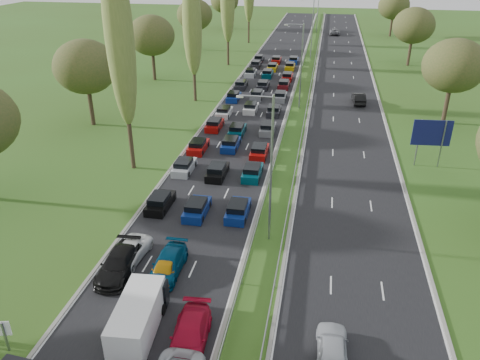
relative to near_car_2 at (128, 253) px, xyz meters
The scene contains 19 objects.
ground 42.94m from the near_car_2, 76.49° to the left, with size 260.00×260.00×0.00m, color #365119.
near_carriageway 44.37m from the near_car_2, 85.76° to the left, with size 10.50×215.00×0.04m, color black.
far_carriageway 47.33m from the near_car_2, 69.23° to the left, with size 10.50×215.00×0.04m, color black.
central_reservation 45.37m from the near_car_2, 77.23° to the left, with size 2.36×215.00×0.32m.
lamp_columns 41.34m from the near_car_2, 75.84° to the left, with size 0.18×140.18×12.00m.
poplar_row 32.68m from the near_car_2, 101.28° to the left, with size 2.80×127.80×22.44m.
woodland_left 30.24m from the near_car_2, 124.05° to the left, with size 8.00×166.00×11.10m.
woodland_right 41.58m from the near_car_2, 43.90° to the left, with size 8.00×153.00×11.10m.
traffic_queue_fill 39.39m from the near_car_2, 85.21° to the left, with size 9.01×66.43×0.80m.
near_car_2 is the anchor object (origin of this frame).
near_car_3 1.61m from the near_car_2, 93.09° to the right, with size 2.17×5.35×1.55m, color black.
near_car_7 3.52m from the near_car_2, 14.82° to the right, with size 2.01×4.95×1.44m, color #053655.
near_car_8 3.71m from the near_car_2, 23.49° to the right, with size 1.67×4.16×1.42m, color #C3860D.
near_car_11 10.07m from the near_car_2, 47.01° to the right, with size 2.10×5.17×1.50m, color #AC0A26.
far_car_0 16.60m from the near_car_2, 24.53° to the right, with size 1.80×4.47×1.52m, color #B5B9C0.
far_car_1 47.57m from the near_car_2, 66.84° to the left, with size 1.69×4.84×1.60m, color black.
far_car_2 107.87m from the near_car_2, 82.03° to the left, with size 2.67×5.79×1.61m, color slate.
white_van_rear 7.50m from the near_car_2, 62.27° to the right, with size 2.19×5.59×2.25m.
direction_sign 33.28m from the near_car_2, 41.24° to the left, with size 4.00×0.39×5.20m.
Camera 1 is at (7.94, 11.31, 21.14)m, focal length 35.00 mm.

